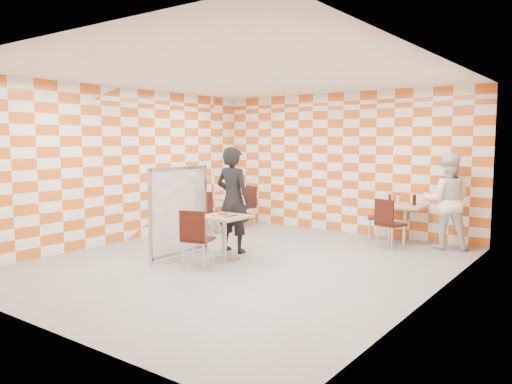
# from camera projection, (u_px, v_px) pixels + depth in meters

# --- Properties ---
(room_shell) EXTENTS (7.00, 7.00, 7.00)m
(room_shell) POSITION_uv_depth(u_px,v_px,m) (263.00, 169.00, 8.38)
(room_shell) COLOR gray
(room_shell) RESTS_ON ground
(main_table) EXTENTS (0.70, 0.70, 0.75)m
(main_table) POSITION_uv_depth(u_px,v_px,m) (224.00, 230.00, 8.23)
(main_table) COLOR tan
(main_table) RESTS_ON ground
(second_table) EXTENTS (0.70, 0.70, 0.75)m
(second_table) POSITION_uv_depth(u_px,v_px,m) (405.00, 217.00, 9.58)
(second_table) COLOR tan
(second_table) RESTS_ON ground
(empty_table) EXTENTS (0.70, 0.70, 0.75)m
(empty_table) POSITION_uv_depth(u_px,v_px,m) (225.00, 208.00, 10.94)
(empty_table) COLOR tan
(empty_table) RESTS_ON ground
(chair_main_front) EXTENTS (0.52, 0.53, 0.92)m
(chair_main_front) POSITION_uv_depth(u_px,v_px,m) (195.00, 234.00, 7.66)
(chair_main_front) COLOR black
(chair_main_front) RESTS_ON ground
(chair_second_front) EXTENTS (0.53, 0.54, 0.92)m
(chair_second_front) POSITION_uv_depth(u_px,v_px,m) (388.00, 220.00, 9.07)
(chair_second_front) COLOR black
(chair_second_front) RESTS_ON ground
(chair_second_side) EXTENTS (0.57, 0.56, 0.92)m
(chair_second_side) POSITION_uv_depth(u_px,v_px,m) (384.00, 213.00, 9.91)
(chair_second_side) COLOR black
(chair_second_side) RESTS_ON ground
(chair_empty_near) EXTENTS (0.49, 0.50, 0.92)m
(chair_empty_near) POSITION_uv_depth(u_px,v_px,m) (207.00, 209.00, 10.45)
(chair_empty_near) COLOR black
(chair_empty_near) RESTS_ON ground
(chair_empty_far) EXTENTS (0.54, 0.55, 0.92)m
(chair_empty_far) POSITION_uv_depth(u_px,v_px,m) (247.00, 202.00, 11.56)
(chair_empty_far) COLOR black
(chair_empty_far) RESTS_ON ground
(partition) EXTENTS (0.08, 1.38, 1.55)m
(partition) POSITION_uv_depth(u_px,v_px,m) (179.00, 211.00, 8.45)
(partition) COLOR white
(partition) RESTS_ON ground
(man_dark) EXTENTS (0.70, 0.48, 1.88)m
(man_dark) POSITION_uv_depth(u_px,v_px,m) (233.00, 200.00, 8.82)
(man_dark) COLOR black
(man_dark) RESTS_ON ground
(man_white) EXTENTS (1.04, 0.93, 1.76)m
(man_white) POSITION_uv_depth(u_px,v_px,m) (447.00, 201.00, 9.09)
(man_white) COLOR white
(man_white) RESTS_ON ground
(pizza_on_foil) EXTENTS (0.40, 0.40, 0.04)m
(pizza_on_foil) POSITION_uv_depth(u_px,v_px,m) (224.00, 215.00, 8.20)
(pizza_on_foil) COLOR silver
(pizza_on_foil) RESTS_ON main_table
(sport_bottle) EXTENTS (0.06, 0.06, 0.20)m
(sport_bottle) POSITION_uv_depth(u_px,v_px,m) (398.00, 199.00, 9.76)
(sport_bottle) COLOR white
(sport_bottle) RESTS_ON second_table
(soda_bottle) EXTENTS (0.07, 0.07, 0.23)m
(soda_bottle) POSITION_uv_depth(u_px,v_px,m) (414.00, 200.00, 9.47)
(soda_bottle) COLOR black
(soda_bottle) RESTS_ON second_table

